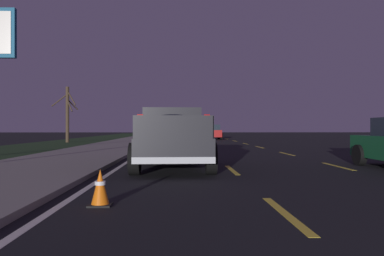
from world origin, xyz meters
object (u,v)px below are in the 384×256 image
(pickup_truck, at_px, (172,136))
(sedan_red, at_px, (211,132))
(bare_tree_far, at_px, (67,113))
(traffic_cone_near, at_px, (100,188))

(pickup_truck, height_order, sedan_red, pickup_truck)
(bare_tree_far, bearing_deg, pickup_truck, -155.77)
(sedan_red, xyz_separation_m, bare_tree_far, (-7.73, 12.63, 1.67))
(traffic_cone_near, bearing_deg, sedan_red, -7.62)
(sedan_red, xyz_separation_m, traffic_cone_near, (-33.81, 4.52, -0.50))
(sedan_red, relative_size, bare_tree_far, 0.95)
(traffic_cone_near, bearing_deg, bare_tree_far, 17.26)
(sedan_red, bearing_deg, pickup_truck, 172.86)
(sedan_red, distance_m, traffic_cone_near, 34.11)
(bare_tree_far, height_order, traffic_cone_near, bare_tree_far)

